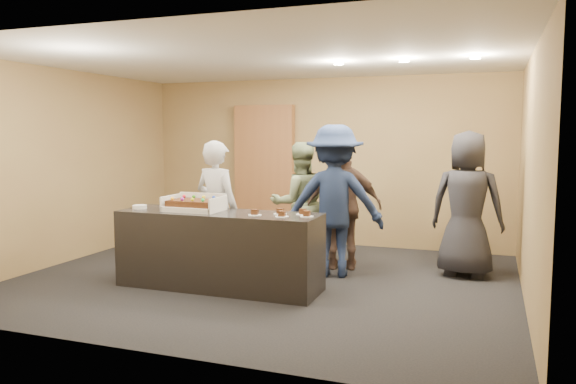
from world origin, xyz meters
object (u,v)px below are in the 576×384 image
(storage_cabinet, at_px, (264,173))
(person_server_grey, at_px, (217,209))
(sheet_cake, at_px, (194,203))
(plate_stack, at_px, (140,207))
(person_sage_man, at_px, (300,204))
(person_brown_extra, at_px, (344,206))
(person_dark_suit, at_px, (467,204))
(serving_counter, at_px, (219,250))
(person_navy_man, at_px, (334,201))
(cake_box, at_px, (195,207))

(storage_cabinet, distance_m, person_server_grey, 2.53)
(sheet_cake, xyz_separation_m, plate_stack, (-0.72, -0.05, -0.08))
(person_server_grey, relative_size, person_sage_man, 1.02)
(sheet_cake, bearing_deg, plate_stack, -175.66)
(person_brown_extra, bearing_deg, person_dark_suit, 171.94)
(serving_counter, bearing_deg, person_server_grey, 119.05)
(plate_stack, xyz_separation_m, person_brown_extra, (2.18, 1.46, -0.07))
(person_navy_man, relative_size, person_brown_extra, 1.13)
(serving_counter, xyz_separation_m, person_navy_man, (1.11, 1.02, 0.51))
(person_server_grey, relative_size, person_navy_man, 0.90)
(cake_box, xyz_separation_m, person_navy_man, (1.44, 1.00, 0.02))
(person_sage_man, relative_size, person_brown_extra, 1.00)
(plate_stack, distance_m, person_server_grey, 0.94)
(person_server_grey, xyz_separation_m, person_sage_man, (0.75, 1.02, -0.01))
(cake_box, relative_size, person_navy_man, 0.34)
(person_server_grey, bearing_deg, person_dark_suit, -146.09)
(storage_cabinet, xyz_separation_m, sheet_cake, (0.31, -2.94, -0.14))
(storage_cabinet, bearing_deg, person_brown_extra, -40.80)
(person_server_grey, distance_m, person_dark_suit, 3.15)
(sheet_cake, bearing_deg, person_sage_man, 60.82)
(person_dark_suit, bearing_deg, cake_box, 33.65)
(cake_box, bearing_deg, person_brown_extra, 43.44)
(person_sage_man, distance_m, person_navy_man, 0.77)
(cake_box, height_order, person_dark_suit, person_dark_suit)
(cake_box, xyz_separation_m, person_brown_extra, (1.46, 1.38, -0.09))
(serving_counter, relative_size, plate_stack, 13.85)
(serving_counter, xyz_separation_m, sheet_cake, (-0.32, -0.00, 0.55))
(person_dark_suit, bearing_deg, person_navy_man, 25.51)
(cake_box, xyz_separation_m, plate_stack, (-0.72, -0.08, -0.02))
(storage_cabinet, height_order, person_dark_suit, storage_cabinet)
(cake_box, height_order, person_sage_man, person_sage_man)
(cake_box, height_order, person_server_grey, person_server_grey)
(storage_cabinet, bearing_deg, person_sage_man, -52.44)
(sheet_cake, distance_m, person_dark_suit, 3.40)
(person_navy_man, bearing_deg, cake_box, 22.88)
(serving_counter, relative_size, person_server_grey, 1.39)
(person_navy_man, bearing_deg, person_dark_suit, -173.03)
(sheet_cake, xyz_separation_m, person_sage_man, (0.82, 1.47, -0.15))
(person_dark_suit, bearing_deg, person_brown_extra, 12.30)
(person_server_grey, bearing_deg, storage_cabinet, -68.08)
(cake_box, xyz_separation_m, person_server_grey, (0.07, 0.43, -0.08))
(person_server_grey, xyz_separation_m, person_dark_suit, (2.94, 1.11, 0.06))
(storage_cabinet, bearing_deg, serving_counter, -77.83)
(plate_stack, distance_m, person_navy_man, 2.41)
(serving_counter, distance_m, storage_cabinet, 3.08)
(sheet_cake, height_order, person_sage_man, person_sage_man)
(person_navy_man, bearing_deg, person_brown_extra, -105.88)
(person_server_grey, height_order, person_sage_man, person_server_grey)
(sheet_cake, distance_m, person_sage_man, 1.69)
(person_sage_man, xyz_separation_m, person_navy_man, (0.62, -0.45, 0.11))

